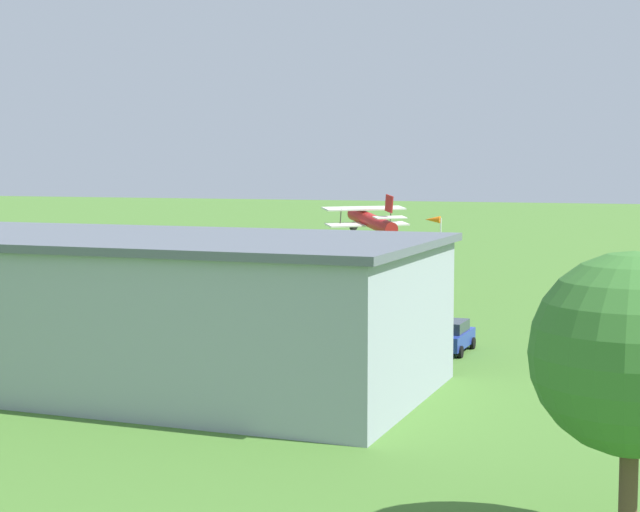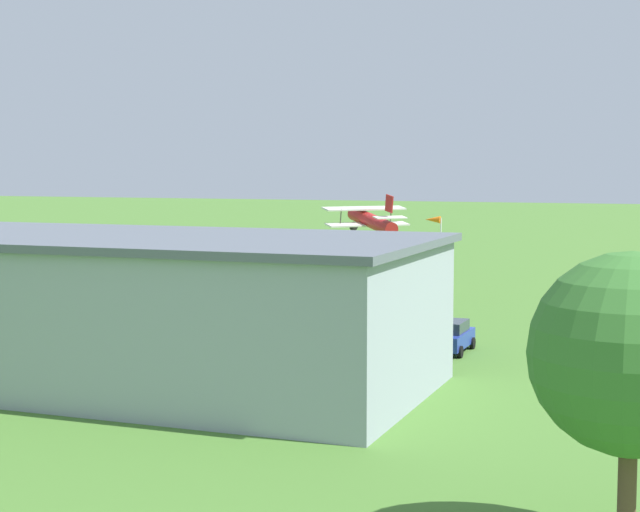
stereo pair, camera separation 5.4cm
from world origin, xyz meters
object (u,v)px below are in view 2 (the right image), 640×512
Objects in this scene: car_blue at (450,336)px; person_crossing_taxiway at (115,311)px; biplane at (371,220)px; person_watching_takeoff at (417,321)px; tree_at_field_edge at (631,354)px; car_green at (59,312)px; windsock at (434,225)px; person_near_hangar_door at (107,312)px; person_by_parked_cars at (387,332)px; hangar at (129,309)px; person_walking_on_apron at (176,307)px.

person_crossing_taxiway is (22.29, -2.03, -0.09)m from car_blue.
person_crossing_taxiway is at bearing 65.72° from biplane.
tree_at_field_edge is (-14.25, 31.16, 4.41)m from person_watching_takeoff.
car_green is 32.97m from windsock.
person_near_hangar_door reaches higher than car_blue.
person_by_parked_cars is at bearing 177.55° from person_near_hangar_door.
biplane is at bearing -89.66° from hangar.
car_green is at bearing -0.53° from car_blue.
person_crossing_taxiway is 1.03m from person_near_hangar_door.
car_blue is (-12.16, -12.69, -2.57)m from hangar.
person_walking_on_apron is (-5.57, -5.13, -0.05)m from car_green.
person_walking_on_apron is at bearing -17.76° from person_by_parked_cars.
biplane reaches higher than person_by_parked_cars.
hangar is at bearing 56.50° from person_by_parked_cars.
biplane is 0.93× the size of tree_at_field_edge.
hangar is 17.76m from car_blue.
car_blue is 25.31m from car_green.
tree_at_field_edge is at bearing 144.14° from car_green.
windsock is at bearing -135.28° from biplane.
tree_at_field_edge is 57.35m from windsock.
person_by_parked_cars is (-21.68, 0.03, 0.01)m from car_green.
windsock is (4.60, -27.89, 4.38)m from person_by_parked_cars.
person_by_parked_cars is 0.21× the size of tree_at_field_edge.
person_by_parked_cars is at bearing 174.42° from person_crossing_taxiway.
car_green is at bearing -35.86° from tree_at_field_edge.
windsock is at bearing -77.89° from person_watching_takeoff.
windsock is (-11.50, -22.73, 4.43)m from person_walking_on_apron.
tree_at_field_edge is (-30.66, 31.32, 4.42)m from person_walking_on_apron.
person_near_hangar_door is (10.10, -13.69, -2.55)m from hangar.
hangar is at bearing 84.50° from windsock.
biplane is 1.24× the size of windsock.
person_watching_takeoff is at bearing 102.11° from windsock.
person_crossing_taxiway is 18.75m from person_by_parked_cars.
hangar is 19.75m from person_walking_on_apron.
tree_at_field_edge is at bearing 109.52° from windsock.
person_watching_takeoff is 23.82m from windsock.
person_walking_on_apron is 0.20× the size of tree_at_field_edge.
biplane reaches higher than person_crossing_taxiway.
person_walking_on_apron is at bearing -45.60° from tree_at_field_edge.
person_walking_on_apron is at bearing -67.24° from hangar.
biplane is 25.47m from person_near_hangar_door.
person_watching_takeoff is at bearing -65.42° from tree_at_field_edge.
person_near_hangar_door reaches higher than car_green.
person_watching_takeoff is (3.32, -5.21, -0.09)m from car_blue.
tree_at_field_edge reaches higher than car_blue.
hangar reaches higher than car_green.
tree_at_field_edge is (-10.93, 25.96, 4.32)m from car_blue.
car_blue reaches higher than person_watching_takeoff.
person_watching_takeoff is 19.40m from person_near_hangar_door.
windsock is (4.91, -22.89, 4.42)m from person_watching_takeoff.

